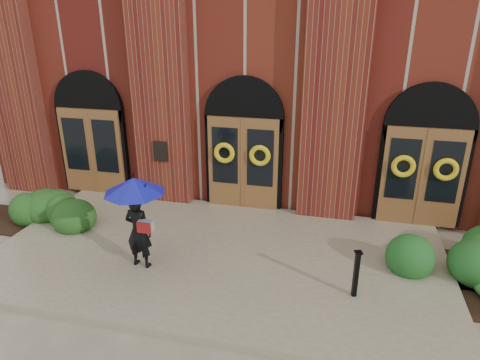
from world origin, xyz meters
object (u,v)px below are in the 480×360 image
(hedge_wall_left, at_px, (30,209))
(hedge_wall_right, at_px, (463,252))
(man_with_umbrella, at_px, (136,205))
(metal_post, at_px, (356,273))

(hedge_wall_left, distance_m, hedge_wall_right, 10.40)
(hedge_wall_left, xyz_separation_m, hedge_wall_right, (10.40, 0.26, 0.03))
(man_with_umbrella, bearing_deg, metal_post, -174.79)
(hedge_wall_left, relative_size, hedge_wall_right, 0.93)
(man_with_umbrella, relative_size, hedge_wall_right, 0.58)
(man_with_umbrella, xyz_separation_m, hedge_wall_left, (-3.79, 1.36, -1.13))
(metal_post, bearing_deg, hedge_wall_right, 36.64)
(hedge_wall_left, bearing_deg, man_with_umbrella, -19.74)
(man_with_umbrella, relative_size, metal_post, 2.07)
(metal_post, relative_size, hedge_wall_left, 0.30)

